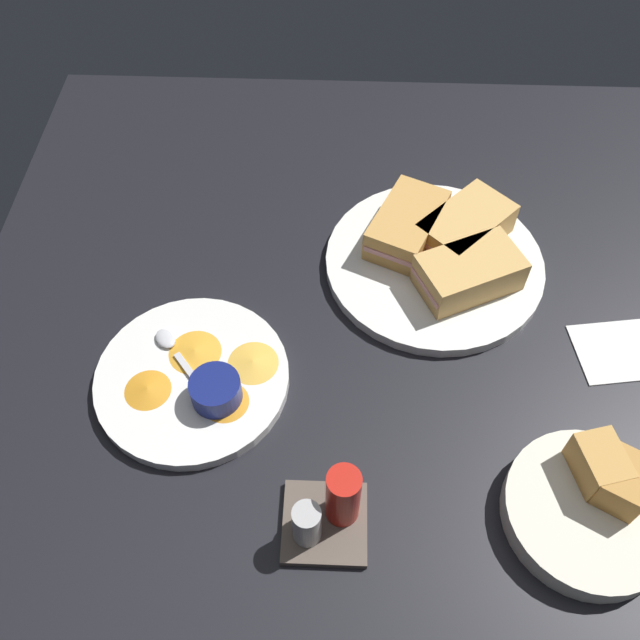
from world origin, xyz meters
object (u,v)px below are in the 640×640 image
ramekin_light_gravy (216,390)px  bread_basket_rear (592,505)px  spoon_by_gravy_ramekin (171,346)px  sandwich_half_near (469,272)px  plate_chips_companion (192,378)px  condiment_caddy (329,511)px  plate_sandwich_main (434,264)px  ramekin_dark_sauce (407,219)px  spoon_by_dark_ramekin (431,251)px  sandwich_half_far (465,228)px  sandwich_half_extra (407,225)px

ramekin_light_gravy → bread_basket_rear: bearing=164.1°
ramekin_light_gravy → spoon_by_gravy_ramekin: 9.63cm
sandwich_half_near → plate_chips_companion: 37.87cm
condiment_caddy → plate_sandwich_main: bearing=-110.1°
ramekin_dark_sauce → spoon_by_gravy_ramekin: 36.67cm
plate_chips_companion → bread_basket_rear: bearing=161.9°
spoon_by_dark_ramekin → plate_chips_companion: size_ratio=0.37×
plate_chips_companion → ramekin_light_gravy: bearing=140.2°
ramekin_light_gravy → sandwich_half_far: bearing=-139.7°
spoon_by_gravy_ramekin → ramekin_light_gravy: bearing=134.2°
sandwich_half_near → ramekin_dark_sauce: (7.68, -9.65, -0.21)cm
bread_basket_rear → condiment_caddy: 27.95cm
bread_basket_rear → sandwich_half_far: bearing=-74.9°
ramekin_light_gravy → spoon_by_gravy_ramekin: size_ratio=0.70×
plate_sandwich_main → plate_chips_companion: same height
sandwich_half_far → spoon_by_dark_ramekin: (4.57, 2.56, -2.04)cm
plate_sandwich_main → sandwich_half_near: (-3.89, 4.12, 3.20)cm
spoon_by_dark_ramekin → spoon_by_gravy_ramekin: (33.19, 17.02, 0.00)cm
plate_chips_companion → bread_basket_rear: bread_basket_rear is taller
plate_chips_companion → bread_basket_rear: (-44.97, 14.74, 1.40)cm
sandwich_half_far → condiment_caddy: bearing=66.6°
plate_sandwich_main → spoon_by_dark_ramekin: bearing=-71.2°
sandwich_half_near → condiment_caddy: size_ratio=1.58×
condiment_caddy → sandwich_half_near: bearing=-118.1°
plate_sandwich_main → ramekin_light_gravy: size_ratio=4.95×
sandwich_half_extra → bread_basket_rear: (-18.33, 38.43, -1.80)cm
sandwich_half_near → sandwich_half_extra: same height
spoon_by_gravy_ramekin → bread_basket_rear: bearing=158.8°
sandwich_half_near → plate_sandwich_main: bearing=-46.6°
spoon_by_dark_ramekin → bread_basket_rear: bearing=112.7°
ramekin_dark_sauce → spoon_by_dark_ramekin: ramekin_dark_sauce is taller
spoon_by_gravy_ramekin → bread_basket_rear: bread_basket_rear is taller
plate_chips_companion → spoon_by_gravy_ramekin: bearing=-51.4°
sandwich_half_far → ramekin_light_gravy: (31.11, 26.41, -0.63)cm
sandwich_half_far → bread_basket_rear: 39.61cm
ramekin_dark_sauce → bread_basket_rear: 43.85cm
sandwich_half_near → plate_chips_companion: sandwich_half_near is taller
bread_basket_rear → condiment_caddy: condiment_caddy is taller
bread_basket_rear → sandwich_half_near: bearing=-70.7°
sandwich_half_extra → ramekin_dark_sauce: 1.44cm
spoon_by_dark_ramekin → ramekin_light_gravy: bearing=41.9°
ramekin_dark_sauce → condiment_caddy: condiment_caddy is taller
plate_sandwich_main → condiment_caddy: (13.40, 36.52, 2.61)cm
sandwich_half_far → condiment_caddy: (17.52, 40.42, -0.59)cm
ramekin_light_gravy → bread_basket_rear: bread_basket_rear is taller
plate_sandwich_main → spoon_by_dark_ramekin: spoon_by_dark_ramekin is taller
plate_chips_companion → spoon_by_dark_ramekin: bearing=-145.2°
ramekin_dark_sauce → ramekin_light_gravy: bearing=50.4°
plate_sandwich_main → sandwich_half_far: size_ratio=2.04×
ramekin_light_gravy → plate_chips_companion: bearing=-39.8°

